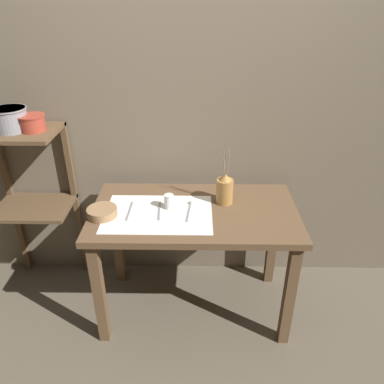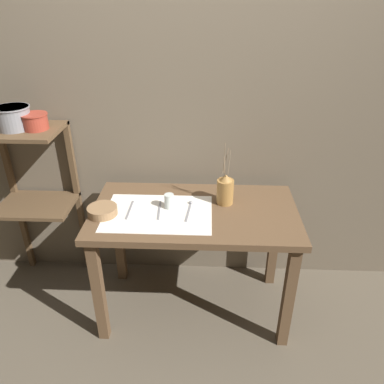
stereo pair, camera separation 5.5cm
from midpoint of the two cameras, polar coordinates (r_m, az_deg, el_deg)
name	(u,v)px [view 1 (the left image)]	position (r m, az deg, el deg)	size (l,w,h in m)	color
ground_plane	(194,305)	(2.68, -0.29, -16.89)	(12.00, 12.00, 0.00)	brown
stone_wall_back	(195,116)	(2.43, -0.15, 11.58)	(7.00, 0.06, 2.40)	#6B5E4C
wooden_table	(194,226)	(2.26, -0.33, -5.21)	(1.21, 0.67, 0.77)	brown
wooden_shelf_unit	(31,181)	(2.64, -23.88, 1.55)	(0.48, 0.36, 1.17)	brown
linen_cloth	(158,214)	(2.17, -5.88, -3.30)	(0.62, 0.42, 0.00)	white
pitcher_with_flowers	(225,189)	(2.24, 4.31, 0.40)	(0.10, 0.10, 0.40)	olive
wooden_bowl	(102,212)	(2.20, -14.23, -3.02)	(0.17, 0.17, 0.05)	#8E6B47
glass_tumbler_near	(169,201)	(2.20, -4.24, -1.45)	(0.06, 0.06, 0.09)	silver
fork_outer	(130,211)	(2.22, -10.20, -2.84)	(0.02, 0.21, 0.00)	gray
fork_inner	(159,211)	(2.20, -5.71, -2.84)	(0.02, 0.21, 0.00)	gray
spoon_inner	(190,207)	(2.22, -1.04, -2.24)	(0.04, 0.22, 0.02)	gray
metal_pot_large	(10,119)	(2.47, -26.61, 9.93)	(0.21, 0.21, 0.13)	gray
metal_pot_small	(32,122)	(2.42, -23.82, 9.69)	(0.16, 0.16, 0.09)	#9E3828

